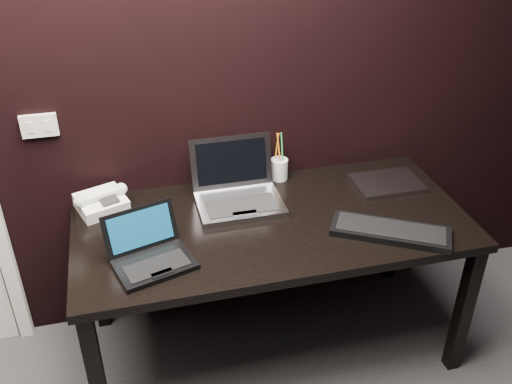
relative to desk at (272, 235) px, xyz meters
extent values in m
plane|color=black|center=(-0.30, 0.40, 0.64)|extent=(4.00, 0.00, 4.00)
cube|color=silver|center=(-0.92, 0.39, 0.46)|extent=(0.15, 0.02, 0.10)
cube|color=silver|center=(-0.95, 0.38, 0.46)|extent=(0.03, 0.01, 0.05)
cube|color=silver|center=(-0.88, 0.38, 0.46)|extent=(0.03, 0.01, 0.05)
cube|color=black|center=(0.00, 0.00, 0.06)|extent=(1.70, 0.80, 0.04)
cube|color=black|center=(-0.80, -0.35, -0.31)|extent=(0.06, 0.06, 0.70)
cube|color=black|center=(0.80, -0.35, -0.31)|extent=(0.06, 0.06, 0.70)
cube|color=black|center=(-0.80, 0.35, -0.31)|extent=(0.06, 0.06, 0.70)
cube|color=black|center=(0.80, 0.35, -0.31)|extent=(0.06, 0.06, 0.70)
cube|color=black|center=(-0.53, -0.20, 0.09)|extent=(0.34, 0.28, 0.02)
cube|color=black|center=(-0.52, -0.22, 0.10)|extent=(0.26, 0.17, 0.00)
cube|color=black|center=(-0.50, -0.27, 0.10)|extent=(0.09, 0.05, 0.00)
cube|color=black|center=(-0.56, -0.07, 0.18)|extent=(0.30, 0.14, 0.17)
cube|color=navy|center=(-0.56, -0.08, 0.18)|extent=(0.26, 0.12, 0.14)
cube|color=#97979C|center=(-0.11, 0.14, 0.09)|extent=(0.38, 0.27, 0.03)
cube|color=black|center=(-0.11, 0.11, 0.11)|extent=(0.31, 0.15, 0.00)
cube|color=#97969B|center=(-0.11, 0.04, 0.11)|extent=(0.11, 0.04, 0.00)
cube|color=gray|center=(-0.11, 0.31, 0.22)|extent=(0.38, 0.07, 0.24)
cube|color=black|center=(-0.11, 0.30, 0.22)|extent=(0.33, 0.05, 0.19)
cube|color=black|center=(0.45, -0.22, 0.09)|extent=(0.51, 0.39, 0.03)
cube|color=black|center=(0.45, -0.22, 0.11)|extent=(0.45, 0.34, 0.00)
cube|color=#96969B|center=(0.61, 0.15, 0.09)|extent=(0.32, 0.23, 0.02)
cube|color=white|center=(-0.71, 0.26, 0.11)|extent=(0.25, 0.24, 0.08)
cylinder|color=silver|center=(-0.71, 0.25, 0.16)|extent=(0.19, 0.10, 0.04)
sphere|color=silver|center=(-0.80, 0.22, 0.16)|extent=(0.07, 0.07, 0.06)
sphere|color=silver|center=(-0.62, 0.29, 0.16)|extent=(0.07, 0.07, 0.06)
cube|color=black|center=(-0.68, 0.22, 0.15)|extent=(0.09, 0.08, 0.01)
cube|color=black|center=(-0.65, 0.02, 0.12)|extent=(0.04, 0.03, 0.09)
cube|color=black|center=(-0.65, 0.00, 0.09)|extent=(0.06, 0.04, 0.02)
cylinder|color=silver|center=(0.13, 0.34, 0.13)|extent=(0.09, 0.09, 0.10)
cylinder|color=orange|center=(0.12, 0.35, 0.24)|extent=(0.02, 0.03, 0.16)
cylinder|color=#279044|center=(0.14, 0.34, 0.24)|extent=(0.01, 0.02, 0.16)
cylinder|color=black|center=(0.13, 0.36, 0.24)|extent=(0.01, 0.02, 0.16)
cylinder|color=orange|center=(0.12, 0.33, 0.24)|extent=(0.02, 0.04, 0.15)
camera|label=1|loc=(-0.57, -1.97, 1.47)|focal=40.00mm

